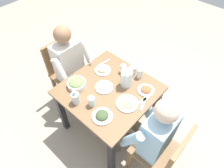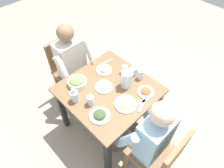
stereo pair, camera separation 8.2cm
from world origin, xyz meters
The scene contains 22 objects.
ground_plane centered at (0.00, 0.00, 0.00)m, with size 8.00×8.00×0.00m, color #9E937F.
dining_table centered at (0.00, 0.00, 0.60)m, with size 0.89×0.89×0.73m.
chair_near centered at (-0.09, -0.77, 0.50)m, with size 0.40×0.40×0.89m.
chair_far centered at (0.01, 0.77, 0.50)m, with size 0.40×0.40×0.89m.
diner_near centered at (-0.09, -0.57, 0.65)m, with size 0.48×0.53×1.18m.
diner_far centered at (0.01, 0.57, 0.65)m, with size 0.48×0.53×1.18m.
water_pitcher centered at (0.17, -0.09, 0.82)m, with size 0.16×0.12×0.19m.
salad_bowl centered at (-0.19, 0.28, 0.77)m, with size 0.20×0.20×0.09m.
plate_dolmas centered at (-0.28, -0.18, 0.75)m, with size 0.19×0.19×0.05m.
plate_fries centered at (-0.02, -0.26, 0.74)m, with size 0.22×0.22×0.04m.
plate_yoghurt centered at (-0.02, 0.05, 0.75)m, with size 0.19×0.19×0.05m.
plate_rice_curry centered at (0.24, -0.30, 0.74)m, with size 0.17×0.17×0.05m.
plate_beans centered at (0.15, 0.23, 0.75)m, with size 0.18×0.18×0.05m.
water_glass_far_right centered at (0.29, 0.05, 0.78)m, with size 0.06×0.06×0.10m, color silver.
water_glass_by_pitcher centered at (0.35, -0.13, 0.78)m, with size 0.06×0.06×0.11m, color silver.
water_glass_near_left centered at (-0.25, -0.01, 0.78)m, with size 0.07×0.07×0.11m, color silver.
water_glass_near_right centered at (0.35, -0.04, 0.77)m, with size 0.08×0.08×0.09m, color silver.
oil_carafe centered at (-0.33, 0.13, 0.78)m, with size 0.08×0.08×0.16m.
salt_shaker centered at (0.14, 0.40, 0.76)m, with size 0.03×0.03×0.05m.
fork_near centered at (0.09, -0.37, 0.73)m, with size 0.17×0.03×0.01m, color silver.
knife_near centered at (0.25, 0.31, 0.73)m, with size 0.18×0.02×0.01m, color silver.
fork_far centered at (0.11, -0.35, 0.73)m, with size 0.17×0.03×0.01m, color silver.
Camera 2 is at (-0.89, -0.95, 2.29)m, focal length 31.65 mm.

